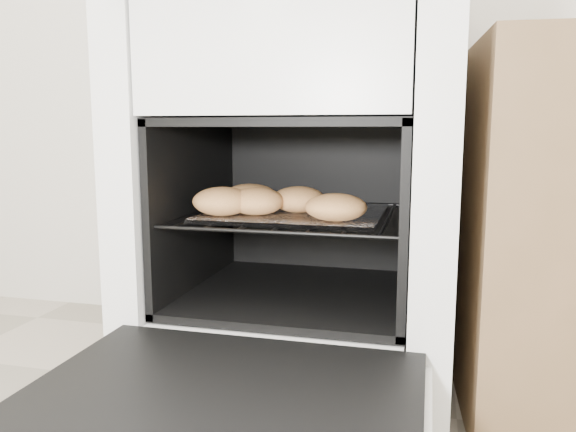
% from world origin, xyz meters
% --- Properties ---
extents(stove, '(0.67, 0.74, 1.02)m').
position_xyz_m(stove, '(-0.03, 1.13, 0.50)').
color(stove, silver).
rests_on(stove, ground).
extents(oven_door, '(0.60, 0.47, 0.04)m').
position_xyz_m(oven_door, '(-0.03, 0.57, 0.22)').
color(oven_door, black).
rests_on(oven_door, stove).
extents(oven_rack, '(0.49, 0.47, 0.01)m').
position_xyz_m(oven_rack, '(-0.03, 1.06, 0.43)').
color(oven_rack, black).
rests_on(oven_rack, stove).
extents(foil_sheet, '(0.38, 0.33, 0.01)m').
position_xyz_m(foil_sheet, '(-0.03, 1.03, 0.44)').
color(foil_sheet, white).
rests_on(foil_sheet, oven_rack).
extents(baked_rolls, '(0.39, 0.29, 0.06)m').
position_xyz_m(baked_rolls, '(-0.07, 0.98, 0.47)').
color(baked_rolls, tan).
rests_on(baked_rolls, foil_sheet).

